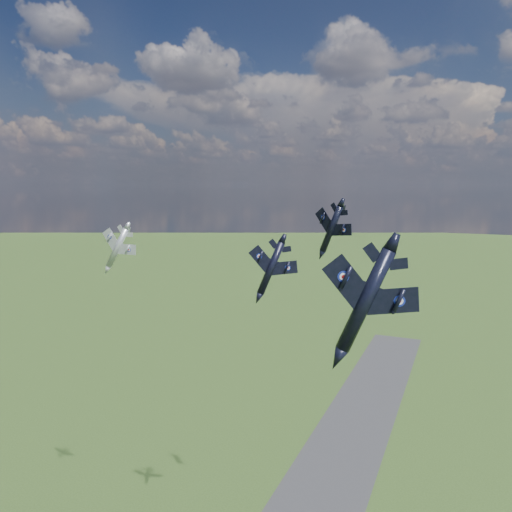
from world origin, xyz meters
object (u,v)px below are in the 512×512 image
at_px(jet_lead_navy, 271,268).
at_px(jet_right_navy, 366,300).
at_px(jet_left_silver, 117,248).
at_px(jet_high_navy, 331,229).

xyz_separation_m(jet_lead_navy, jet_right_navy, (23.85, -32.63, 3.04)).
xyz_separation_m(jet_right_navy, jet_left_silver, (-58.23, 31.32, -0.76)).
bearing_deg(jet_left_silver, jet_high_navy, 6.71).
distance_m(jet_lead_navy, jet_right_navy, 40.53).
bearing_deg(jet_right_navy, jet_lead_navy, 105.93).
relative_size(jet_right_navy, jet_left_silver, 1.27).
bearing_deg(jet_high_navy, jet_lead_navy, -116.72).
height_order(jet_high_navy, jet_left_silver, jet_high_navy).
height_order(jet_right_navy, jet_left_silver, jet_right_navy).
relative_size(jet_lead_navy, jet_right_navy, 0.87).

